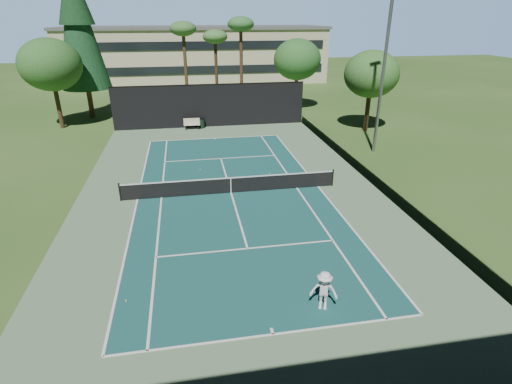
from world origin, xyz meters
TOP-DOWN VIEW (x-y plane):
  - ground at (0.00, 0.00)m, footprint 160.00×160.00m
  - apron_slab at (0.00, 0.00)m, footprint 18.00×32.00m
  - court_surface at (0.00, 0.00)m, footprint 10.97×23.77m
  - court_lines at (0.00, 0.00)m, footprint 11.07×23.87m
  - tennis_net at (0.00, 0.00)m, footprint 12.90×0.10m
  - fence at (0.00, 0.06)m, footprint 18.04×32.05m
  - player at (2.07, -10.89)m, footprint 1.16×0.92m
  - tennis_ball_a at (-5.06, -9.25)m, footprint 0.08×0.08m
  - tennis_ball_b at (-1.63, 4.29)m, footprint 0.07×0.07m
  - tennis_ball_c at (2.96, 2.75)m, footprint 0.06×0.06m
  - tennis_ball_d at (-6.33, 4.99)m, footprint 0.06×0.06m
  - park_bench at (-1.85, 15.33)m, footprint 1.50×0.45m
  - trash_bin at (-0.91, 15.58)m, footprint 0.56×0.56m
  - pine_tree at (-12.00, 22.00)m, footprint 4.80×4.80m
  - palm_a at (-2.00, 24.00)m, footprint 2.80×2.80m
  - palm_b at (1.50, 26.00)m, footprint 2.80×2.80m
  - palm_c at (4.00, 23.00)m, footprint 2.80×2.80m
  - decid_tree_a at (10.00, 22.00)m, footprint 5.12×5.12m
  - decid_tree_b at (14.00, 12.00)m, footprint 4.80×4.80m
  - decid_tree_c at (-14.00, 18.00)m, footprint 5.44×5.44m
  - campus_building at (0.00, 45.98)m, footprint 40.50×12.50m
  - light_pole at (12.00, 6.00)m, footprint 0.90×0.25m

SIDE VIEW (x-z plane):
  - ground at x=0.00m, z-range 0.00..0.00m
  - apron_slab at x=0.00m, z-range 0.00..0.01m
  - court_surface at x=0.00m, z-range 0.01..0.02m
  - court_lines at x=0.00m, z-range 0.02..0.02m
  - tennis_ball_d at x=-6.33m, z-range 0.00..0.06m
  - tennis_ball_c at x=2.96m, z-range 0.00..0.06m
  - tennis_ball_b at x=-1.63m, z-range 0.00..0.07m
  - tennis_ball_a at x=-5.06m, z-range 0.00..0.08m
  - trash_bin at x=-0.91m, z-range 0.01..0.95m
  - park_bench at x=-1.85m, z-range 0.03..1.06m
  - tennis_net at x=0.00m, z-range 0.01..1.11m
  - player at x=2.07m, z-range 0.00..1.57m
  - fence at x=0.00m, z-range -0.01..4.02m
  - campus_building at x=0.00m, z-range 0.06..8.36m
  - decid_tree_b at x=14.00m, z-range 1.51..8.65m
  - decid_tree_a at x=10.00m, z-range 1.61..9.23m
  - decid_tree_c at x=-14.00m, z-range 1.72..9.81m
  - light_pole at x=12.00m, z-range 0.35..12.57m
  - palm_b at x=1.50m, z-range 3.15..11.57m
  - palm_a at x=-2.00m, z-range 3.53..12.85m
  - palm_c at x=4.00m, z-range 3.72..13.49m
  - pine_tree at x=-12.00m, z-range 2.05..17.05m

